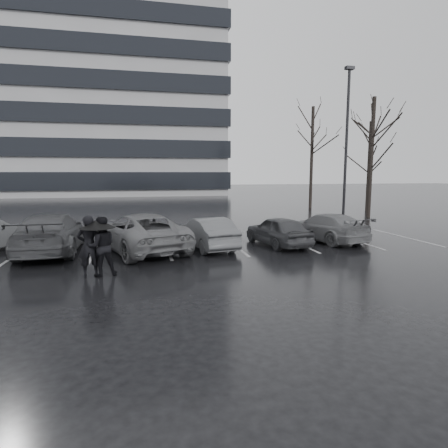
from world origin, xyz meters
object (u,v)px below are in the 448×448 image
car_main (278,231)px  tree_ne (369,167)px  car_west_a (207,233)px  lamp_post (346,155)px  tree_east (371,158)px  tree_north (312,158)px  pedestrian_left (89,246)px  pedestrian_right (101,246)px  car_east (326,227)px  car_west_b (140,232)px  car_west_c (51,233)px

car_main → tree_ne: bearing=-145.5°
car_west_a → lamp_post: lamp_post is taller
car_main → car_west_a: bearing=-11.5°
tree_east → tree_north: tree_north is taller
car_west_a → pedestrian_left: size_ratio=2.10×
pedestrian_right → tree_east: 20.19m
tree_north → car_main: bearing=-119.7°
car_east → lamp_post: lamp_post is taller
car_west_b → lamp_post: size_ratio=0.60×
car_west_a → lamp_post: 10.46m
car_main → tree_east: size_ratio=0.45×
car_west_b → pedestrian_right: 3.57m
car_west_a → car_east: car_west_a is taller
car_west_b → pedestrian_left: (-1.47, -3.36, 0.17)m
tree_ne → car_east: bearing=-129.8°
car_main → car_west_c: 8.98m
lamp_post → tree_ne: (6.37, 7.39, -0.52)m
car_west_b → pedestrian_left: bearing=47.0°
car_west_c → car_west_a: bearing=175.0°
car_west_a → pedestrian_right: 5.06m
tree_east → car_east: bearing=-133.3°
car_west_b → tree_east: 17.53m
car_west_a → car_west_c: car_west_c is taller
lamp_post → car_west_c: bearing=-164.0°
car_east → tree_ne: 15.38m
car_west_c → tree_north: size_ratio=0.61×
car_west_b → car_west_c: 3.35m
car_west_a → pedestrian_left: bearing=28.2°
pedestrian_left → lamp_post: 15.45m
pedestrian_right → tree_ne: 24.50m
pedestrian_left → tree_east: tree_east is taller
tree_east → tree_north: 7.08m
car_main → car_west_b: (-5.65, 0.08, 0.12)m
car_west_b → pedestrian_left: size_ratio=2.93×
car_main → car_west_c: car_west_c is taller
tree_ne → pedestrian_left: bearing=-141.3°
car_main → car_east: 2.49m
car_west_b → tree_ne: tree_ne is taller
car_west_a → car_east: bearing=173.7°
lamp_post → tree_ne: lamp_post is taller
car_main → car_west_c: size_ratio=0.70×
car_main → pedestrian_right: pedestrian_right is taller
car_main → tree_east: (9.61, 8.09, 3.38)m
car_main → pedestrian_right: size_ratio=2.06×
lamp_post → tree_east: bearing=41.2°
car_main → car_west_c: (-8.97, 0.48, 0.13)m
tree_north → tree_ne: bearing=-40.6°
car_east → pedestrian_left: bearing=7.2°
tree_ne → tree_north: 4.67m
car_main → pedestrian_right: bearing=15.6°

